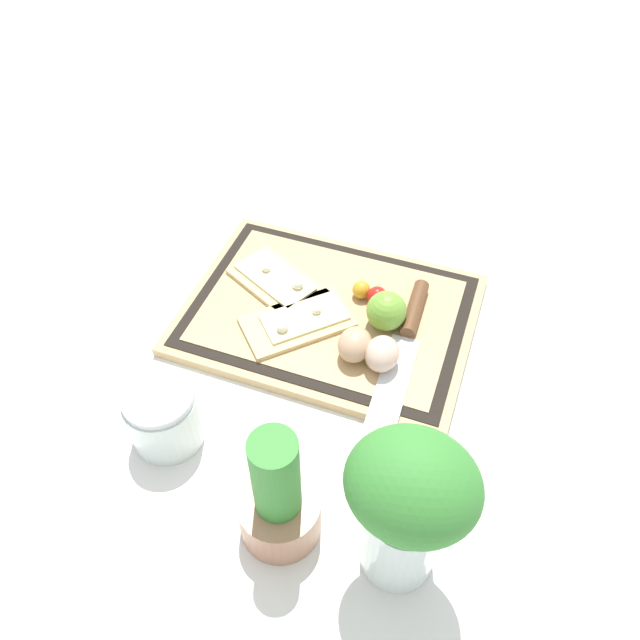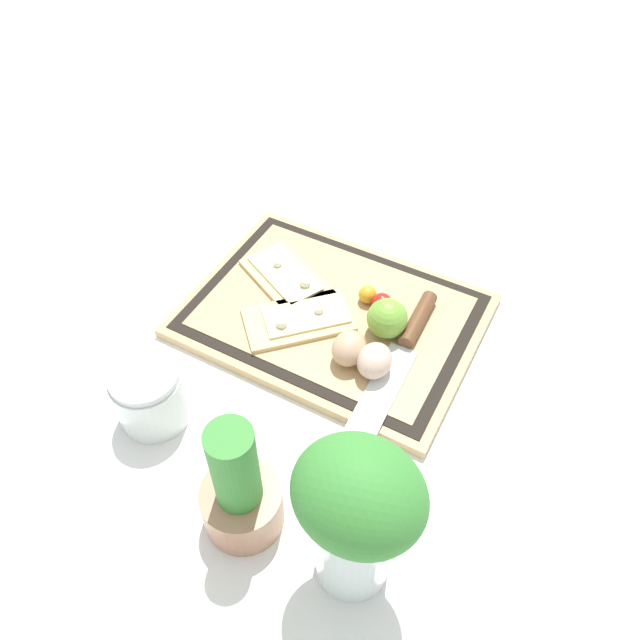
{
  "view_description": "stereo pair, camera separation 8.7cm",
  "coord_description": "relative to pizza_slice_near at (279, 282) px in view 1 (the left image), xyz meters",
  "views": [
    {
      "loc": [
        -0.2,
        0.58,
        0.69
      ],
      "look_at": [
        0.0,
        0.04,
        0.04
      ],
      "focal_mm": 35.0,
      "sensor_mm": 36.0,
      "label": 1
    },
    {
      "loc": [
        -0.28,
        0.55,
        0.69
      ],
      "look_at": [
        0.0,
        0.04,
        0.04
      ],
      "focal_mm": 35.0,
      "sensor_mm": 36.0,
      "label": 2
    }
  ],
  "objects": [
    {
      "name": "pizza_slice_near",
      "position": [
        0.0,
        0.0,
        0.0
      ],
      "size": [
        0.18,
        0.15,
        0.02
      ],
      "color": "#DBBC7F",
      "rests_on": "cutting_board"
    },
    {
      "name": "pizza_slice_far",
      "position": [
        -0.06,
        0.06,
        0.0
      ],
      "size": [
        0.17,
        0.17,
        0.02
      ],
      "color": "#DBBC7F",
      "rests_on": "cutting_board"
    },
    {
      "name": "cherry_tomato_red",
      "position": [
        -0.15,
        -0.01,
        0.01
      ],
      "size": [
        0.03,
        0.03,
        0.03
      ],
      "primitive_type": "sphere",
      "color": "red",
      "rests_on": "cutting_board"
    },
    {
      "name": "egg_pink",
      "position": [
        -0.19,
        0.09,
        0.02
      ],
      "size": [
        0.05,
        0.05,
        0.05
      ],
      "primitive_type": "ellipsoid",
      "color": "beige",
      "rests_on": "cutting_board"
    },
    {
      "name": "knife",
      "position": [
        -0.21,
        0.04,
        0.0
      ],
      "size": [
        0.05,
        0.31,
        0.02
      ],
      "color": "silver",
      "rests_on": "cutting_board"
    },
    {
      "name": "lime",
      "position": [
        -0.17,
        0.02,
        0.02
      ],
      "size": [
        0.06,
        0.06,
        0.06
      ],
      "primitive_type": "sphere",
      "color": "#70A838",
      "rests_on": "cutting_board"
    },
    {
      "name": "cutting_board",
      "position": [
        -0.09,
        0.02,
        -0.01
      ],
      "size": [
        0.41,
        0.3,
        0.02
      ],
      "color": "tan",
      "rests_on": "ground_plane"
    },
    {
      "name": "herb_pot",
      "position": [
        -0.14,
        0.34,
        0.04
      ],
      "size": [
        0.09,
        0.09,
        0.18
      ],
      "color": "#AD7A5B",
      "rests_on": "ground_plane"
    },
    {
      "name": "sauce_jar",
      "position": [
        0.04,
        0.28,
        0.01
      ],
      "size": [
        0.09,
        0.09,
        0.09
      ],
      "color": "silver",
      "rests_on": "ground_plane"
    },
    {
      "name": "herb_glass",
      "position": [
        -0.27,
        0.33,
        0.11
      ],
      "size": [
        0.13,
        0.11,
        0.22
      ],
      "color": "silver",
      "rests_on": "ground_plane"
    },
    {
      "name": "ground_plane",
      "position": [
        -0.09,
        0.02,
        -0.02
      ],
      "size": [
        6.0,
        6.0,
        0.0
      ],
      "primitive_type": "plane",
      "color": "white"
    },
    {
      "name": "egg_brown",
      "position": [
        -0.15,
        0.09,
        0.02
      ],
      "size": [
        0.05,
        0.05,
        0.05
      ],
      "primitive_type": "ellipsoid",
      "color": "tan",
      "rests_on": "cutting_board"
    },
    {
      "name": "cherry_tomato_yellow",
      "position": [
        -0.12,
        -0.02,
        0.01
      ],
      "size": [
        0.03,
        0.03,
        0.03
      ],
      "primitive_type": "sphere",
      "color": "gold",
      "rests_on": "cutting_board"
    }
  ]
}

